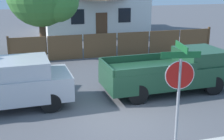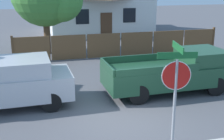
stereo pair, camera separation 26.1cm
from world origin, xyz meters
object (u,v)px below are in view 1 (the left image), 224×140
(red_suv, at_px, (8,82))
(stop_sign, at_px, (179,88))
(house, at_px, (92,4))
(orange_pickup, at_px, (172,71))

(red_suv, bearing_deg, stop_sign, -53.66)
(red_suv, bearing_deg, house, 65.23)
(red_suv, height_order, stop_sign, stop_sign)
(house, bearing_deg, orange_pickup, -89.71)
(house, height_order, stop_sign, house)
(orange_pickup, height_order, stop_sign, stop_sign)
(orange_pickup, distance_m, stop_sign, 5.82)
(orange_pickup, bearing_deg, red_suv, 178.04)
(stop_sign, bearing_deg, red_suv, 137.86)
(stop_sign, bearing_deg, orange_pickup, 74.28)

